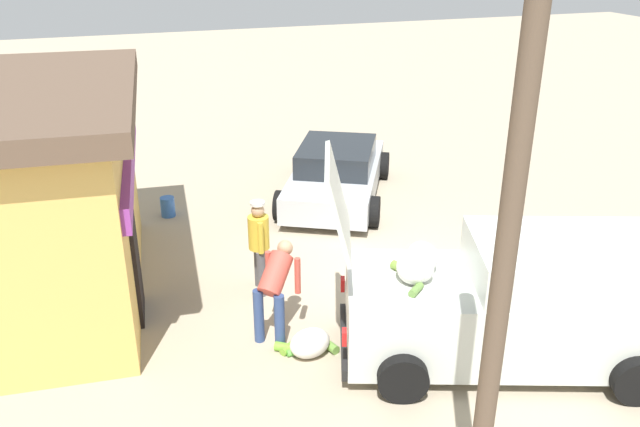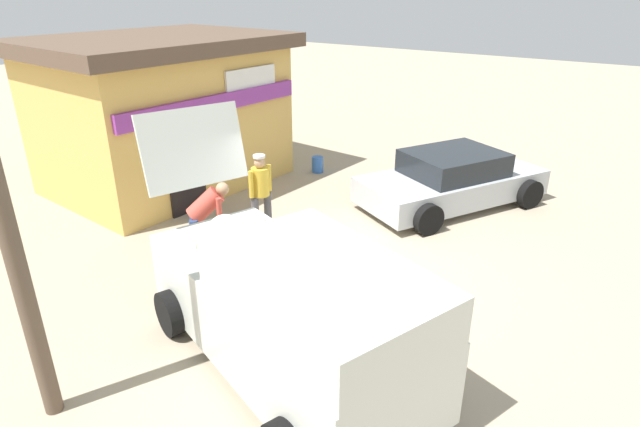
% 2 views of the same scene
% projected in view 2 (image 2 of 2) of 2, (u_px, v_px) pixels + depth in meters
% --- Properties ---
extents(ground_plane, '(60.00, 60.00, 0.00)m').
position_uv_depth(ground_plane, '(350.00, 272.00, 9.04)').
color(ground_plane, tan).
extents(storefront_bar, '(5.85, 4.65, 3.47)m').
position_uv_depth(storefront_bar, '(163.00, 111.00, 12.40)').
color(storefront_bar, '#E0B259').
rests_on(storefront_bar, ground_plane).
extents(delivery_van, '(3.16, 4.93, 2.93)m').
position_uv_depth(delivery_van, '(289.00, 308.00, 6.45)').
color(delivery_van, silver).
rests_on(delivery_van, ground_plane).
extents(parked_sedan, '(4.47, 3.47, 1.22)m').
position_uv_depth(parked_sedan, '(452.00, 180.00, 11.55)').
color(parked_sedan, '#B2B7BC').
rests_on(parked_sedan, ground_plane).
extents(vendor_standing, '(0.57, 0.37, 1.59)m').
position_uv_depth(vendor_standing, '(261.00, 189.00, 10.14)').
color(vendor_standing, '#4C4C51').
rests_on(vendor_standing, ground_plane).
extents(customer_bending, '(0.73, 0.73, 1.42)m').
position_uv_depth(customer_bending, '(205.00, 214.00, 9.15)').
color(customer_bending, navy).
rests_on(customer_bending, ground_plane).
extents(unloaded_banana_pile, '(0.63, 0.89, 0.40)m').
position_uv_depth(unloaded_banana_pile, '(197.00, 267.00, 8.83)').
color(unloaded_banana_pile, silver).
rests_on(unloaded_banana_pile, ground_plane).
extents(paint_bucket, '(0.29, 0.29, 0.41)m').
position_uv_depth(paint_bucket, '(317.00, 164.00, 13.70)').
color(paint_bucket, blue).
rests_on(paint_bucket, ground_plane).
extents(utility_pole, '(0.20, 0.20, 5.12)m').
position_uv_depth(utility_pole, '(1.00, 208.00, 5.11)').
color(utility_pole, brown).
rests_on(utility_pole, ground_plane).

